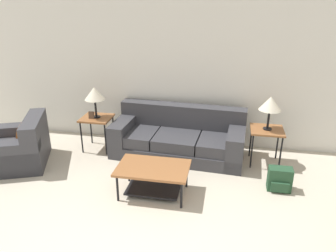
# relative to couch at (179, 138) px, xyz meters

# --- Properties ---
(wall_back) EXTENTS (9.07, 0.06, 2.60)m
(wall_back) POSITION_rel_couch_xyz_m (0.01, 0.56, 1.01)
(wall_back) COLOR silver
(wall_back) RESTS_ON ground_plane
(couch) EXTENTS (2.32, 1.11, 0.82)m
(couch) POSITION_rel_couch_xyz_m (0.00, 0.00, 0.00)
(couch) COLOR #38383D
(couch) RESTS_ON ground_plane
(armchair) EXTENTS (1.21, 1.26, 0.80)m
(armchair) POSITION_rel_couch_xyz_m (-2.53, -0.86, -0.00)
(armchair) COLOR #38383D
(armchair) RESTS_ON ground_plane
(coffee_table) EXTENTS (1.00, 0.64, 0.43)m
(coffee_table) POSITION_rel_couch_xyz_m (-0.15, -1.32, 0.03)
(coffee_table) COLOR #935B33
(coffee_table) RESTS_ON ground_plane
(side_table_left) EXTENTS (0.53, 0.50, 0.62)m
(side_table_left) POSITION_rel_couch_xyz_m (-1.47, -0.08, 0.26)
(side_table_left) COLOR #935B33
(side_table_left) RESTS_ON ground_plane
(side_table_right) EXTENTS (0.53, 0.50, 0.62)m
(side_table_right) POSITION_rel_couch_xyz_m (1.47, -0.08, 0.26)
(side_table_right) COLOR #935B33
(side_table_right) RESTS_ON ground_plane
(table_lamp_left) EXTENTS (0.35, 0.35, 0.55)m
(table_lamp_left) POSITION_rel_couch_xyz_m (-1.47, -0.08, 0.76)
(table_lamp_left) COLOR black
(table_lamp_left) RESTS_ON side_table_left
(table_lamp_right) EXTENTS (0.35, 0.35, 0.55)m
(table_lamp_right) POSITION_rel_couch_xyz_m (1.47, -0.08, 0.76)
(table_lamp_right) COLOR black
(table_lamp_right) RESTS_ON side_table_right
(backpack) EXTENTS (0.33, 0.26, 0.35)m
(backpack) POSITION_rel_couch_xyz_m (1.62, -0.88, -0.12)
(backpack) COLOR #23472D
(backpack) RESTS_ON ground_plane
(picture_frame) EXTENTS (0.10, 0.04, 0.13)m
(picture_frame) POSITION_rel_couch_xyz_m (-1.53, -0.15, 0.39)
(picture_frame) COLOR #4C3828
(picture_frame) RESTS_ON side_table_left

